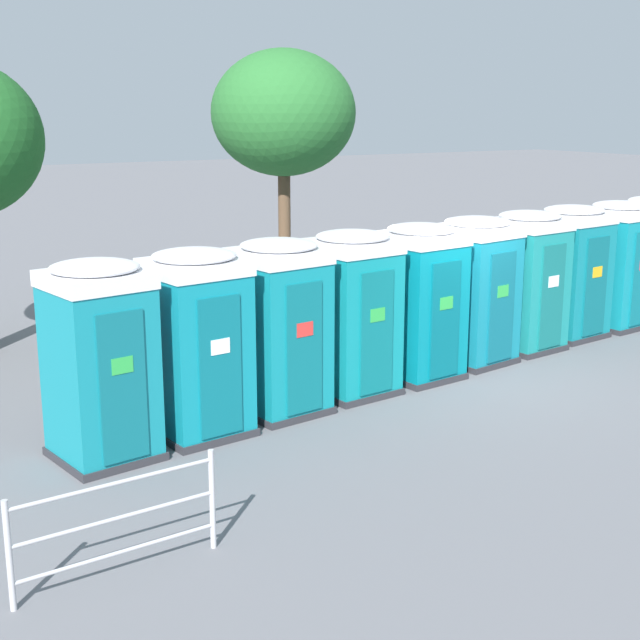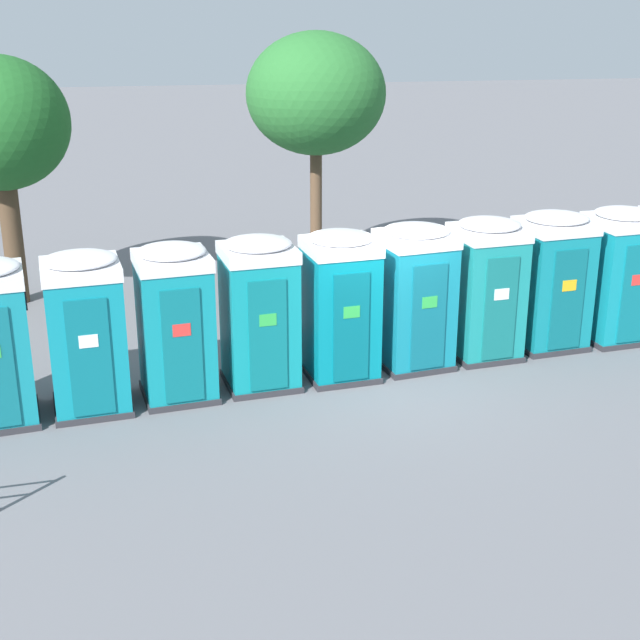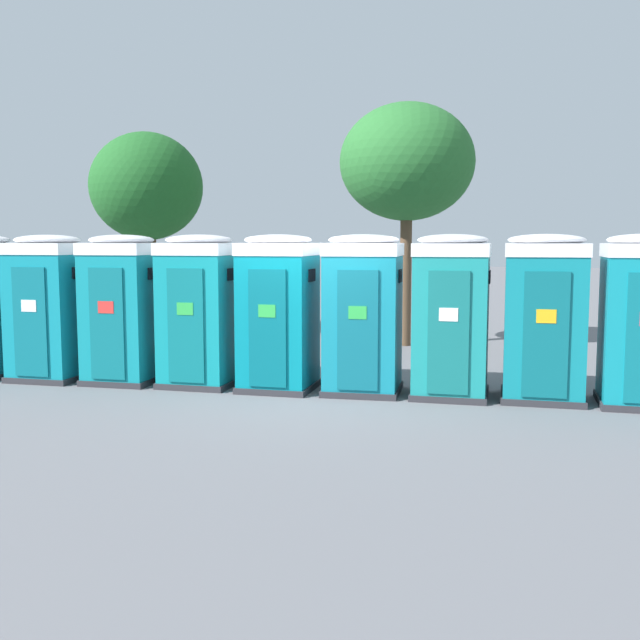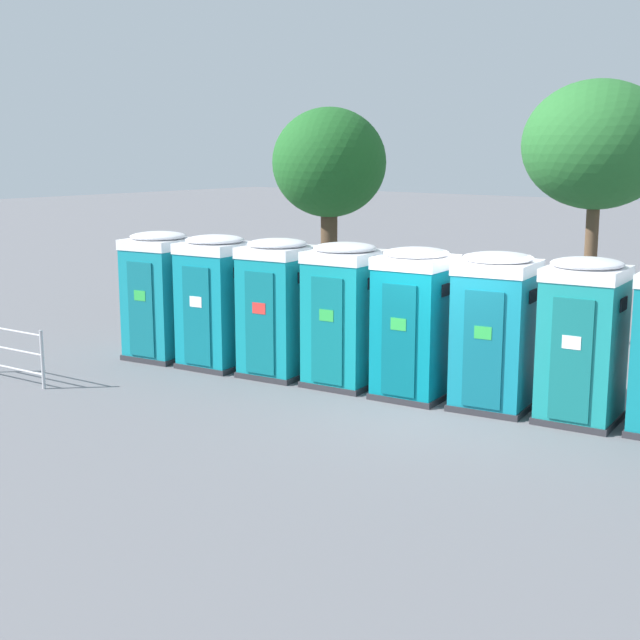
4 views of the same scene
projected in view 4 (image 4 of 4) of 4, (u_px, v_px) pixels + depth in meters
The scene contains 11 objects.
ground_plane at pixel (444, 407), 14.52m from camera, with size 120.00×120.00×0.00m, color slate.
portapotty_0 at pixel (160, 295), 17.70m from camera, with size 1.33×1.36×2.54m.
portapotty_1 at pixel (216, 301), 17.00m from camera, with size 1.33×1.33×2.54m.
portapotty_2 at pixel (278, 307), 16.33m from camera, with size 1.31×1.34×2.54m.
portapotty_3 at pixel (344, 314), 15.66m from camera, with size 1.31×1.32×2.54m.
portapotty_4 at pixel (415, 322), 14.90m from camera, with size 1.29×1.32×2.54m.
portapotty_5 at pixel (495, 330), 14.25m from camera, with size 1.38×1.37×2.54m.
portapotty_6 at pixel (583, 340), 13.55m from camera, with size 1.30×1.32×2.54m.
street_tree_0 at pixel (329, 165), 22.11m from camera, with size 2.84×2.84×5.15m.
street_tree_1 at pixel (597, 146), 18.37m from camera, with size 3.08×3.08×5.55m.
event_barrier at pixel (6, 350), 16.06m from camera, with size 2.05×0.22×1.05m.
Camera 4 is at (7.20, -12.16, 4.15)m, focal length 50.00 mm.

